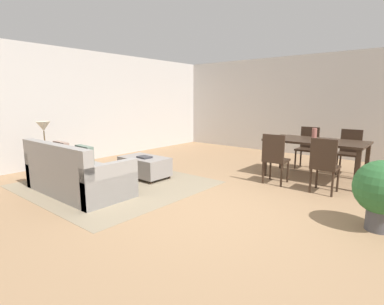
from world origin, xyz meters
name	(u,v)px	position (x,y,z in m)	size (l,w,h in m)	color
ground_plane	(215,209)	(0.00, 0.00, 0.00)	(10.80, 10.80, 0.00)	#9E7A56
wall_back	(326,106)	(0.00, 5.00, 1.35)	(9.00, 0.12, 2.70)	beige
wall_left	(76,107)	(-4.50, 0.50, 1.35)	(0.12, 11.00, 2.70)	beige
area_rug	(115,184)	(-2.12, -0.16, 0.00)	(3.00, 2.80, 0.01)	gray
couch	(76,176)	(-2.20, -0.86, 0.29)	(1.91, 0.92, 0.86)	gray
ottoman_table	(145,166)	(-2.05, 0.50, 0.24)	(0.97, 0.58, 0.41)	gray
side_table	(46,155)	(-3.46, -0.77, 0.47)	(0.40, 0.40, 0.59)	brown
table_lamp	(43,127)	(-3.46, -0.77, 1.00)	(0.26, 0.26, 0.53)	brown
dining_table	(315,144)	(0.55, 2.56, 0.68)	(1.78, 0.97, 0.76)	#332319
dining_chair_near_left	(275,156)	(0.11, 1.70, 0.52)	(0.42, 0.42, 0.92)	#332319
dining_chair_near_right	(324,163)	(0.97, 1.68, 0.52)	(0.40, 0.40, 0.92)	#332319
dining_chair_far_left	(308,145)	(0.14, 3.38, 0.52)	(0.40, 0.40, 0.92)	#332319
dining_chair_far_right	(350,149)	(0.98, 3.38, 0.52)	(0.42, 0.42, 0.92)	#332319
vase_centerpiece	(314,134)	(0.50, 2.58, 0.87)	(0.09, 0.09, 0.22)	#B26659
book_on_ottoman	(145,157)	(-1.99, 0.44, 0.43)	(0.26, 0.20, 0.03)	#333338
potted_plant	(382,190)	(1.90, 0.66, 0.50)	(0.64, 0.64, 0.85)	#4C4C51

